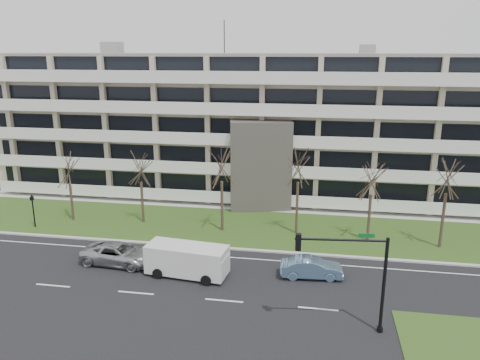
% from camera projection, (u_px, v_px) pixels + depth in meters
% --- Properties ---
extents(ground, '(160.00, 160.00, 0.00)m').
position_uv_depth(ground, '(224.00, 301.00, 30.18)').
color(ground, black).
rests_on(ground, ground).
extents(grass_verge, '(90.00, 10.00, 0.06)m').
position_uv_depth(grass_verge, '(252.00, 228.00, 42.52)').
color(grass_verge, '#284818').
rests_on(grass_verge, ground).
extents(curb, '(90.00, 0.35, 0.12)m').
position_uv_depth(curb, '(244.00, 250.00, 37.77)').
color(curb, '#B2B2AD').
rests_on(curb, ground).
extents(sidewalk, '(90.00, 2.00, 0.08)m').
position_uv_depth(sidewalk, '(260.00, 208.00, 47.74)').
color(sidewalk, '#B2B2AD').
rests_on(sidewalk, ground).
extents(grass_median, '(7.00, 5.00, 0.06)m').
position_uv_depth(grass_median, '(463.00, 340.00, 26.02)').
color(grass_median, '#284818').
rests_on(grass_median, ground).
extents(lane_edge_line, '(90.00, 0.12, 0.01)m').
position_uv_depth(lane_edge_line, '(241.00, 258.00, 36.36)').
color(lane_edge_line, white).
rests_on(lane_edge_line, ground).
extents(apartment_building, '(60.50, 15.10, 18.75)m').
position_uv_depth(apartment_building, '(268.00, 124.00, 52.19)').
color(apartment_building, beige).
rests_on(apartment_building, ground).
extents(silver_pickup, '(5.81, 3.04, 1.56)m').
position_uv_depth(silver_pickup, '(119.00, 254.00, 35.27)').
color(silver_pickup, '#ADB0B5').
rests_on(silver_pickup, ground).
extents(blue_sedan, '(4.52, 1.95, 1.45)m').
position_uv_depth(blue_sedan, '(311.00, 268.00, 33.14)').
color(blue_sedan, '#6D94BE').
rests_on(blue_sedan, ground).
extents(white_van, '(5.99, 2.88, 2.24)m').
position_uv_depth(white_van, '(188.00, 258.00, 33.26)').
color(white_van, silver).
rests_on(white_van, ground).
extents(traffic_signal, '(5.18, 0.83, 6.02)m').
position_uv_depth(traffic_signal, '(354.00, 269.00, 25.93)').
color(traffic_signal, black).
rests_on(traffic_signal, ground).
extents(pedestrian_signal, '(0.31, 0.26, 3.11)m').
position_uv_depth(pedestrian_signal, '(33.00, 207.00, 42.08)').
color(pedestrian_signal, black).
rests_on(pedestrian_signal, ground).
extents(tree_1, '(3.28, 3.28, 6.56)m').
position_uv_depth(tree_1, '(68.00, 168.00, 43.13)').
color(tree_1, '#382B21').
rests_on(tree_1, ground).
extents(tree_2, '(3.50, 3.50, 7.01)m').
position_uv_depth(tree_2, '(140.00, 166.00, 42.48)').
color(tree_2, '#382B21').
rests_on(tree_2, ground).
extents(tree_3, '(4.09, 4.09, 8.18)m').
position_uv_depth(tree_3, '(222.00, 161.00, 40.21)').
color(tree_3, '#382B21').
rests_on(tree_3, ground).
extents(tree_4, '(4.20, 4.20, 8.40)m').
position_uv_depth(tree_4, '(299.00, 161.00, 39.51)').
color(tree_4, '#382B21').
rests_on(tree_4, ground).
extents(tree_5, '(3.66, 3.66, 7.33)m').
position_uv_depth(tree_5, '(372.00, 176.00, 38.10)').
color(tree_5, '#382B21').
rests_on(tree_5, ground).
extents(tree_6, '(4.14, 4.14, 8.28)m').
position_uv_depth(tree_6, '(449.00, 172.00, 36.57)').
color(tree_6, '#382B21').
rests_on(tree_6, ground).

